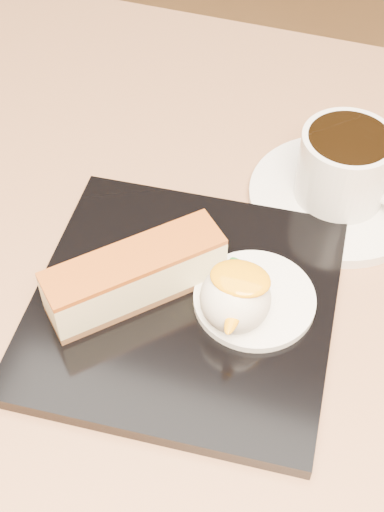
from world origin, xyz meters
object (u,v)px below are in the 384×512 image
(cheesecake, at_px, (135,275))
(coffee_cup, at_px, (346,166))
(dessert_plate, at_px, (184,305))
(saucer, at_px, (337,197))
(table, at_px, (173,414))
(ice_cream_scoop, at_px, (235,298))

(cheesecake, xyz_separation_m, coffee_cup, (0.12, 0.15, 0.01))
(coffee_cup, bearing_deg, dessert_plate, -106.34)
(cheesecake, bearing_deg, saucer, 5.61)
(table, xyz_separation_m, dessert_plate, (0.01, 0.01, 0.16))
(cheesecake, bearing_deg, dessert_plate, -37.73)
(saucer, relative_size, coffee_cup, 1.51)
(dessert_plate, bearing_deg, saucer, 59.53)
(table, distance_m, ice_cream_scoop, 0.20)
(cheesecake, distance_m, coffee_cup, 0.20)
(dessert_plate, distance_m, coffee_cup, 0.18)
(saucer, bearing_deg, ice_cream_scoop, -107.19)
(cheesecake, relative_size, ice_cream_scoop, 2.38)
(saucer, bearing_deg, dessert_plate, -120.47)
(dessert_plate, bearing_deg, table, -136.17)
(saucer, bearing_deg, coffee_cup, -14.74)
(table, relative_size, saucer, 5.33)
(table, height_order, saucer, saucer)
(table, xyz_separation_m, saucer, (0.10, 0.16, 0.16))
(cheesecake, xyz_separation_m, saucer, (0.12, 0.15, -0.03))
(table, height_order, dessert_plate, dessert_plate)
(cheesecake, relative_size, coffee_cup, 1.20)
(table, height_order, cheesecake, cheesecake)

